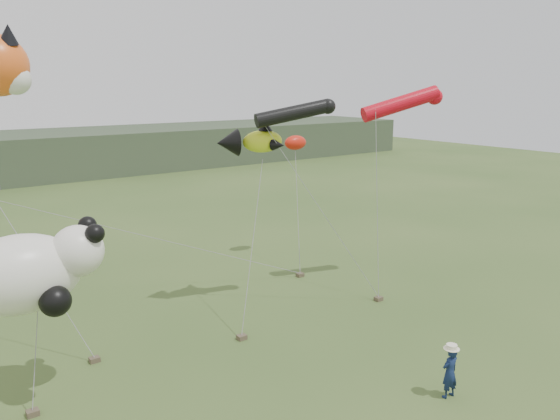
# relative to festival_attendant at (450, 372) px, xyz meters

# --- Properties ---
(ground) EXTENTS (120.00, 120.00, 0.00)m
(ground) POSITION_rel_festival_attendant_xyz_m (-2.25, 1.95, -0.74)
(ground) COLOR #385123
(ground) RESTS_ON ground
(festival_attendant) EXTENTS (0.56, 0.39, 1.48)m
(festival_attendant) POSITION_rel_festival_attendant_xyz_m (0.00, 0.00, 0.00)
(festival_attendant) COLOR #121F43
(festival_attendant) RESTS_ON ground
(sandbag_anchors) EXTENTS (13.28, 4.43, 0.16)m
(sandbag_anchors) POSITION_rel_festival_attendant_xyz_m (-2.63, 7.19, -0.66)
(sandbag_anchors) COLOR brown
(sandbag_anchors) RESTS_ON ground
(fish_kite) EXTENTS (2.65, 1.76, 1.31)m
(fish_kite) POSITION_rel_festival_attendant_xyz_m (-0.82, 8.59, 5.67)
(fish_kite) COLOR #CCDC1E
(fish_kite) RESTS_ON ground
(tube_kites) EXTENTS (8.28, 2.19, 1.50)m
(tube_kites) POSITION_rel_festival_attendant_xyz_m (3.78, 7.20, 6.87)
(tube_kites) COLOR black
(tube_kites) RESTS_ON ground
(panda_kite) EXTENTS (3.64, 2.35, 2.26)m
(panda_kite) POSITION_rel_festival_attendant_xyz_m (-9.04, 6.43, 2.98)
(panda_kite) COLOR white
(panda_kite) RESTS_ON ground
(misc_kites) EXTENTS (14.23, 2.30, 1.88)m
(misc_kites) POSITION_rel_festival_attendant_xyz_m (-1.36, 13.46, 4.49)
(misc_kites) COLOR red
(misc_kites) RESTS_ON ground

